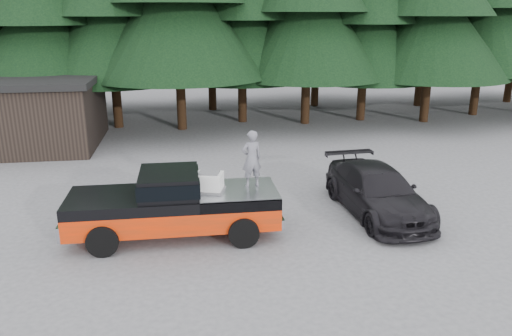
{
  "coord_description": "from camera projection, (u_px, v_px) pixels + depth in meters",
  "views": [
    {
      "loc": [
        -0.82,
        -12.53,
        6.1
      ],
      "look_at": [
        0.99,
        0.0,
        2.15
      ],
      "focal_mm": 35.0,
      "sensor_mm": 36.0,
      "label": 1
    }
  ],
  "objects": [
    {
      "name": "pickup_truck",
      "position": [
        174.0,
        214.0,
        14.08
      ],
      "size": [
        6.0,
        2.04,
        1.33
      ],
      "primitive_type": null,
      "color": "#F02700",
      "rests_on": "ground"
    },
    {
      "name": "man_on_bed",
      "position": [
        252.0,
        159.0,
        14.1
      ],
      "size": [
        0.68,
        0.54,
        1.64
      ],
      "primitive_type": "imported",
      "rotation": [
        0.0,
        0.0,
        3.41
      ],
      "color": "slate",
      "rests_on": "pickup_truck"
    },
    {
      "name": "truck_cab",
      "position": [
        169.0,
        182.0,
        13.78
      ],
      "size": [
        1.66,
        1.9,
        0.59
      ],
      "primitive_type": "cube",
      "color": "black",
      "rests_on": "pickup_truck"
    },
    {
      "name": "ground",
      "position": [
        221.0,
        244.0,
        13.77
      ],
      "size": [
        120.0,
        120.0,
        0.0
      ],
      "primitive_type": "plane",
      "color": "#515153",
      "rests_on": "ground"
    },
    {
      "name": "utility_building",
      "position": [
        9.0,
        111.0,
        23.38
      ],
      "size": [
        8.4,
        6.4,
        3.3
      ],
      "color": "black",
      "rests_on": "ground"
    },
    {
      "name": "air_compressor",
      "position": [
        209.0,
        183.0,
        13.87
      ],
      "size": [
        0.86,
        0.77,
        0.5
      ],
      "primitive_type": "cube",
      "rotation": [
        0.0,
        0.0,
        -0.27
      ],
      "color": "silver",
      "rests_on": "pickup_truck"
    },
    {
      "name": "parked_car",
      "position": [
        377.0,
        191.0,
        15.66
      ],
      "size": [
        2.42,
        5.19,
        1.47
      ],
      "primitive_type": "imported",
      "rotation": [
        0.0,
        0.0,
        0.07
      ],
      "color": "black",
      "rests_on": "ground"
    }
  ]
}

